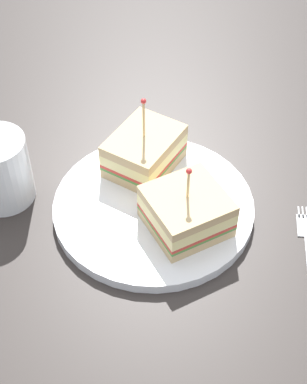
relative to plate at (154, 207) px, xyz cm
name	(u,v)px	position (x,y,z in cm)	size (l,w,h in cm)	color
ground_plane	(154,216)	(0.00, 0.00, -1.70)	(118.69, 118.69, 2.00)	#2D2826
plate	(154,207)	(0.00, 0.00, 0.00)	(25.35, 25.35, 1.39)	white
sandwich_half_front	(187,211)	(3.73, 3.82, 3.20)	(11.65, 11.72, 9.46)	tan
sandwich_half_back	(144,151)	(-6.91, -1.02, 3.29)	(12.28, 11.62, 11.05)	tan
drink_glass	(0,173)	(-3.27, -19.29, 3.31)	(7.95, 7.95, 9.20)	gold
fork	(307,235)	(4.79, 18.65, -0.52)	(12.59, 2.94, 0.35)	silver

